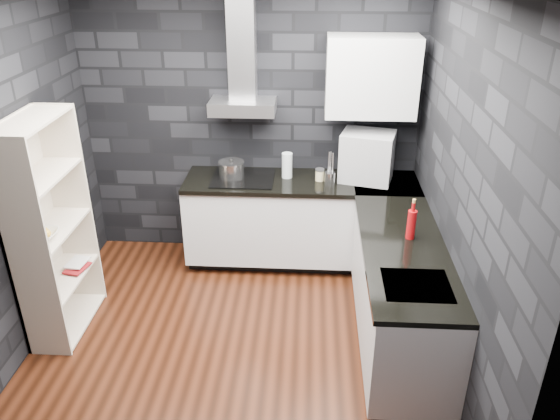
# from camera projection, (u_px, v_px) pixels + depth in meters

# --- Properties ---
(ground) EXTENTS (3.20, 3.20, 0.00)m
(ground) POSITION_uv_depth(u_px,v_px,m) (233.00, 344.00, 4.40)
(ground) COLOR #3B190D
(wall_back) EXTENTS (3.20, 0.05, 2.70)m
(wall_back) POSITION_uv_depth(u_px,v_px,m) (251.00, 123.00, 5.25)
(wall_back) COLOR black
(wall_back) RESTS_ON ground
(wall_front) EXTENTS (3.20, 0.05, 2.70)m
(wall_front) POSITION_uv_depth(u_px,v_px,m) (170.00, 349.00, 2.35)
(wall_front) COLOR black
(wall_front) RESTS_ON ground
(wall_left) EXTENTS (0.05, 3.20, 2.70)m
(wall_left) POSITION_uv_depth(u_px,v_px,m) (0.00, 187.00, 3.88)
(wall_left) COLOR black
(wall_left) RESTS_ON ground
(wall_right) EXTENTS (0.05, 3.20, 2.70)m
(wall_right) POSITION_uv_depth(u_px,v_px,m) (463.00, 198.00, 3.71)
(wall_right) COLOR black
(wall_right) RESTS_ON ground
(toekick_back) EXTENTS (2.18, 0.50, 0.10)m
(toekick_back) POSITION_uv_depth(u_px,v_px,m) (300.00, 255.00, 5.55)
(toekick_back) COLOR black
(toekick_back) RESTS_ON ground
(toekick_right) EXTENTS (0.50, 1.78, 0.10)m
(toekick_right) POSITION_uv_depth(u_px,v_px,m) (400.00, 338.00, 4.39)
(toekick_right) COLOR black
(toekick_right) RESTS_ON ground
(counter_back_cab) EXTENTS (2.20, 0.60, 0.76)m
(counter_back_cab) POSITION_uv_depth(u_px,v_px,m) (300.00, 220.00, 5.32)
(counter_back_cab) COLOR silver
(counter_back_cab) RESTS_ON ground
(counter_right_cab) EXTENTS (0.60, 1.80, 0.76)m
(counter_right_cab) POSITION_uv_depth(u_px,v_px,m) (400.00, 294.00, 4.21)
(counter_right_cab) COLOR silver
(counter_right_cab) RESTS_ON ground
(counter_back_top) EXTENTS (2.20, 0.62, 0.04)m
(counter_back_top) POSITION_uv_depth(u_px,v_px,m) (301.00, 182.00, 5.13)
(counter_back_top) COLOR black
(counter_back_top) RESTS_ON counter_back_cab
(counter_right_top) EXTENTS (0.62, 1.80, 0.04)m
(counter_right_top) POSITION_uv_depth(u_px,v_px,m) (404.00, 249.00, 4.03)
(counter_right_top) COLOR black
(counter_right_top) RESTS_ON counter_right_cab
(counter_corner_top) EXTENTS (0.62, 0.62, 0.04)m
(counter_corner_top) POSITION_uv_depth(u_px,v_px,m) (387.00, 184.00, 5.10)
(counter_corner_top) COLOR black
(counter_corner_top) RESTS_ON counter_right_cab
(hood_body) EXTENTS (0.60, 0.34, 0.12)m
(hood_body) POSITION_uv_depth(u_px,v_px,m) (243.00, 107.00, 4.99)
(hood_body) COLOR #BABABF
(hood_body) RESTS_ON wall_back
(hood_chimney) EXTENTS (0.24, 0.20, 0.90)m
(hood_chimney) POSITION_uv_depth(u_px,v_px,m) (242.00, 48.00, 4.82)
(hood_chimney) COLOR #BABABF
(hood_chimney) RESTS_ON hood_body
(upper_cabinet) EXTENTS (0.80, 0.35, 0.70)m
(upper_cabinet) POSITION_uv_depth(u_px,v_px,m) (372.00, 77.00, 4.79)
(upper_cabinet) COLOR silver
(upper_cabinet) RESTS_ON wall_back
(cooktop) EXTENTS (0.58, 0.50, 0.01)m
(cooktop) POSITION_uv_depth(u_px,v_px,m) (243.00, 178.00, 5.16)
(cooktop) COLOR black
(cooktop) RESTS_ON counter_back_top
(sink_rim) EXTENTS (0.44, 0.40, 0.01)m
(sink_rim) POSITION_uv_depth(u_px,v_px,m) (417.00, 286.00, 3.57)
(sink_rim) COLOR #BABABF
(sink_rim) RESTS_ON counter_right_top
(pot) EXTENTS (0.29, 0.29, 0.14)m
(pot) POSITION_uv_depth(u_px,v_px,m) (232.00, 170.00, 5.14)
(pot) COLOR silver
(pot) RESTS_ON cooktop
(glass_vase) EXTENTS (0.12, 0.12, 0.24)m
(glass_vase) POSITION_uv_depth(u_px,v_px,m) (287.00, 165.00, 5.14)
(glass_vase) COLOR silver
(glass_vase) RESTS_ON counter_back_top
(storage_jar) EXTENTS (0.09, 0.09, 0.10)m
(storage_jar) POSITION_uv_depth(u_px,v_px,m) (320.00, 175.00, 5.11)
(storage_jar) COLOR #CDBD89
(storage_jar) RESTS_ON counter_back_top
(utensil_crock) EXTENTS (0.12, 0.12, 0.12)m
(utensil_crock) POSITION_uv_depth(u_px,v_px,m) (330.00, 178.00, 5.01)
(utensil_crock) COLOR silver
(utensil_crock) RESTS_ON counter_back_top
(appliance_garage) EXTENTS (0.54, 0.47, 0.47)m
(appliance_garage) POSITION_uv_depth(u_px,v_px,m) (367.00, 157.00, 5.05)
(appliance_garage) COLOR #A4A5AB
(appliance_garage) RESTS_ON counter_back_top
(red_bottle) EXTENTS (0.09, 0.09, 0.23)m
(red_bottle) POSITION_uv_depth(u_px,v_px,m) (411.00, 225.00, 4.08)
(red_bottle) COLOR maroon
(red_bottle) RESTS_ON counter_right_top
(bookshelf) EXTENTS (0.47, 0.85, 1.80)m
(bookshelf) POSITION_uv_depth(u_px,v_px,m) (52.00, 230.00, 4.25)
(bookshelf) COLOR beige
(bookshelf) RESTS_ON ground
(fruit_bowl) EXTENTS (0.25, 0.25, 0.06)m
(fruit_bowl) POSITION_uv_depth(u_px,v_px,m) (42.00, 235.00, 4.10)
(fruit_bowl) COLOR silver
(fruit_bowl) RESTS_ON bookshelf
(book_red) EXTENTS (0.16, 0.06, 0.21)m
(book_red) POSITION_uv_depth(u_px,v_px,m) (67.00, 257.00, 4.52)
(book_red) COLOR maroon
(book_red) RESTS_ON bookshelf
(book_second) EXTENTS (0.15, 0.04, 0.20)m
(book_second) POSITION_uv_depth(u_px,v_px,m) (67.00, 252.00, 4.54)
(book_second) COLOR #B2B2B2
(book_second) RESTS_ON bookshelf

